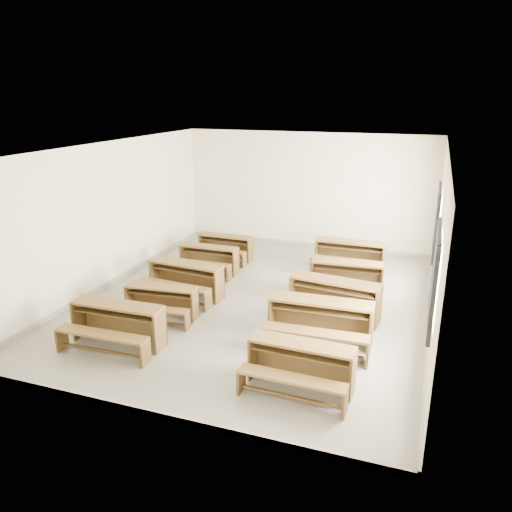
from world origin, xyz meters
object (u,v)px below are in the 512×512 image
(desk_set_2, at_px, (185,277))
(desk_set_9, at_px, (349,254))
(desk_set_1, at_px, (161,300))
(desk_set_0, at_px, (117,322))
(desk_set_5, at_px, (300,362))
(desk_set_8, at_px, (347,275))
(desk_set_3, at_px, (208,257))
(desk_set_7, at_px, (334,297))
(desk_set_6, at_px, (320,319))
(desk_set_4, at_px, (225,245))

(desk_set_2, relative_size, desk_set_9, 1.03)
(desk_set_2, bearing_deg, desk_set_1, -82.81)
(desk_set_0, relative_size, desk_set_5, 1.05)
(desk_set_8, bearing_deg, desk_set_1, -145.58)
(desk_set_2, bearing_deg, desk_set_3, 100.88)
(desk_set_7, bearing_deg, desk_set_5, -83.18)
(desk_set_0, bearing_deg, desk_set_7, 33.16)
(desk_set_5, distance_m, desk_set_9, 5.38)
(desk_set_2, distance_m, desk_set_5, 4.14)
(desk_set_0, xyz_separation_m, desk_set_5, (3.35, -0.23, -0.02))
(desk_set_5, distance_m, desk_set_8, 3.95)
(desk_set_2, distance_m, desk_set_6, 3.41)
(desk_set_2, height_order, desk_set_4, desk_set_2)
(desk_set_8, bearing_deg, desk_set_4, 156.43)
(desk_set_3, height_order, desk_set_5, desk_set_5)
(desk_set_0, bearing_deg, desk_set_8, 46.62)
(desk_set_2, relative_size, desk_set_8, 1.08)
(desk_set_2, bearing_deg, desk_set_8, 27.47)
(desk_set_6, distance_m, desk_set_9, 3.95)
(desk_set_8, relative_size, desk_set_9, 0.95)
(desk_set_3, relative_size, desk_set_5, 0.90)
(desk_set_3, height_order, desk_set_9, desk_set_9)
(desk_set_2, distance_m, desk_set_7, 3.24)
(desk_set_1, xyz_separation_m, desk_set_9, (3.01, 3.92, 0.07))
(desk_set_6, height_order, desk_set_9, desk_set_6)
(desk_set_3, relative_size, desk_set_6, 0.79)
(desk_set_2, height_order, desk_set_5, desk_set_2)
(desk_set_4, xyz_separation_m, desk_set_7, (3.42, -2.67, 0.08))
(desk_set_1, relative_size, desk_set_7, 0.80)
(desk_set_1, height_order, desk_set_7, desk_set_7)
(desk_set_0, height_order, desk_set_6, desk_set_6)
(desk_set_0, height_order, desk_set_3, desk_set_0)
(desk_set_0, xyz_separation_m, desk_set_8, (3.35, 3.72, -0.03))
(desk_set_1, relative_size, desk_set_3, 1.02)
(desk_set_3, xyz_separation_m, desk_set_6, (3.38, -2.70, 0.09))
(desk_set_2, xyz_separation_m, desk_set_5, (3.24, -2.58, -0.02))
(desk_set_0, height_order, desk_set_8, desk_set_0)
(desk_set_4, bearing_deg, desk_set_1, -85.47)
(desk_set_8, bearing_deg, desk_set_5, -93.57)
(desk_set_1, xyz_separation_m, desk_set_3, (-0.22, 2.68, 0.01))
(desk_set_5, bearing_deg, desk_set_2, 143.37)
(desk_set_5, relative_size, desk_set_6, 0.88)
(desk_set_4, relative_size, desk_set_5, 0.90)
(desk_set_4, bearing_deg, desk_set_7, -36.94)
(desk_set_1, bearing_deg, desk_set_8, 31.95)
(desk_set_4, height_order, desk_set_6, desk_set_6)
(desk_set_4, distance_m, desk_set_8, 3.64)
(desk_set_6, relative_size, desk_set_7, 0.99)
(desk_set_5, bearing_deg, desk_set_1, 157.37)
(desk_set_9, bearing_deg, desk_set_7, -86.41)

